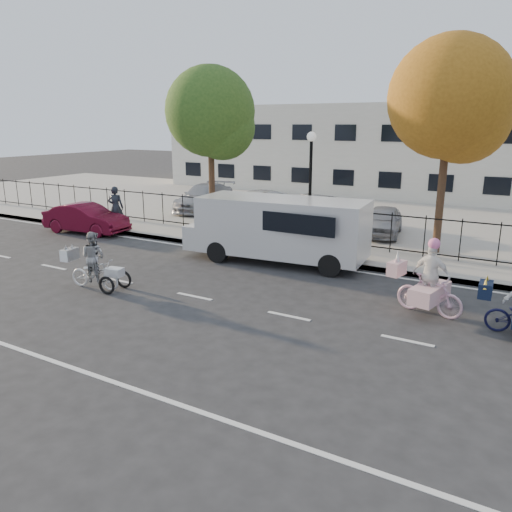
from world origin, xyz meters
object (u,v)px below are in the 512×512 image
Objects in this scene: red_sedan at (86,218)px; pedestrian at (116,207)px; lamppost at (311,169)px; zebra_trike at (94,267)px; unicorn_bike at (429,286)px; lot_car_a at (205,197)px; white_van at (279,227)px; lot_car_d at (383,221)px; lot_car_b at (256,205)px; lot_car_c at (310,210)px.

pedestrian reaches higher than red_sedan.
lamppost reaches higher than zebra_trike.
red_sedan is at bearing 16.27° from pedestrian.
unicorn_bike is 0.42× the size of lot_car_a.
zebra_trike is 0.42× the size of lot_car_a.
white_van is (-5.65, 2.56, 0.51)m from unicorn_bike.
lamppost is 1.21× the size of lot_car_d.
lamppost reaches higher than pedestrian.
unicorn_bike is at bearing -41.37° from lamppost.
lamppost is 0.66× the size of white_van.
unicorn_bike is 0.31× the size of white_van.
red_sedan is 2.08× the size of pedestrian.
pedestrian is (-8.77, 0.90, -0.15)m from white_van.
lamppost is at bearing -39.31° from lot_car_a.
pedestrian is 11.85m from lot_car_d.
lamppost is at bearing -33.24° from zebra_trike.
zebra_trike is 0.99× the size of unicorn_bike.
unicorn_bike reaches higher than red_sedan.
lamppost is at bearing 81.50° from white_van.
white_van is at bearing -40.86° from zebra_trike.
lamppost reaches higher than unicorn_bike.
red_sedan is 8.01m from lot_car_b.
lamppost is 1.09× the size of red_sedan.
pedestrian is at bearing 168.85° from white_van.
lot_car_d is (1.99, 3.25, -2.35)m from lamppost.
lamppost reaches higher than lot_car_b.
lot_car_c is (-7.15, 8.68, 0.07)m from unicorn_bike.
lot_car_d is (10.89, 4.65, -0.34)m from pedestrian.
red_sedan is 1.39m from pedestrian.
lot_car_a reaches higher than lot_car_c.
unicorn_bike is at bearing -44.71° from lot_car_a.
lot_car_b is 1.42× the size of lot_car_d.
red_sedan is 13.09m from lot_car_d.
lamppost is at bearing -131.21° from lot_car_d.
lot_car_a is at bearing -172.99° from lot_car_b.
pedestrian reaches higher than lot_car_b.
zebra_trike is 1.06× the size of pedestrian.
zebra_trike is 0.50× the size of lot_car_c.
red_sedan is 1.11× the size of lot_car_d.
unicorn_bike is 15.59m from red_sedan.
unicorn_bike is 1.07× the size of pedestrian.
unicorn_bike is 11.25m from lot_car_c.
pedestrian is 8.95m from lot_car_c.
white_van is at bearing -32.58° from lot_car_b.
lot_car_a is (-13.79, 9.45, 0.11)m from unicorn_bike.
lamppost is 9.23m from pedestrian.
lot_car_d is (-3.53, 8.11, 0.01)m from unicorn_bike.
unicorn_bike is 13.13m from lot_car_b.
unicorn_bike is 0.52× the size of red_sedan.
lot_car_c is 3.67m from lot_car_d.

